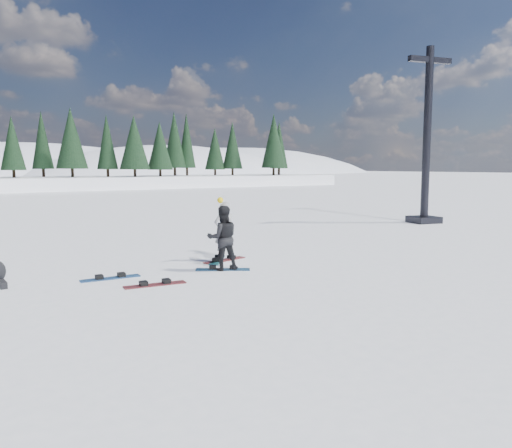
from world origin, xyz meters
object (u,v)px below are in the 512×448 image
Objects in this scene: snowboarder_woman at (224,231)px; snowboard_loose_b at (155,285)px; snowboard_loose_c at (111,278)px; snowboard_loose_a at (217,260)px; lift_tower at (426,153)px; snowboarder_man at (223,238)px.

snowboarder_woman is 3.62m from snowboard_loose_b.
snowboard_loose_c is 3.56m from snowboard_loose_a.
lift_tower is 5.82× the size of snowboard_loose_b.
snowboarder_woman is 1.38m from snowboarder_man.
lift_tower is 5.82× the size of snowboard_loose_a.
snowboarder_woman is 3.82m from snowboard_loose_c.
snowboard_loose_a is at bearing -29.86° from snowboarder_woman.
snowboarder_woman reaches higher than snowboarder_man.
snowboard_loose_b is at bearing -148.14° from lift_tower.
snowboarder_woman is at bearing -102.92° from snowboarder_man.
lift_tower is 14.60m from snowboard_loose_a.
lift_tower is 18.07m from snowboard_loose_c.
snowboard_loose_c is 1.00× the size of snowboard_loose_b.
snowboard_loose_a is 3.43m from snowboard_loose_b.
snowboard_loose_c is 1.00× the size of snowboard_loose_a.
snowboard_loose_c is 1.47m from snowboard_loose_b.
snowboard_loose_a is (3.49, 0.71, 0.00)m from snowboard_loose_c.
snowboarder_man is 1.19× the size of snowboard_loose_c.
snowboarder_man is at bearing -8.08° from snowboard_loose_c.
snowboard_loose_b is at bearing 35.21° from snowboarder_man.
lift_tower reaches higher than snowboarder_woman.
snowboard_loose_c is (-17.25, -4.05, -3.54)m from lift_tower.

